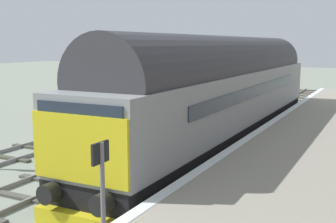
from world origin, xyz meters
The scene contains 7 objects.
ground_plane centered at (0.00, 0.00, 0.00)m, with size 140.00×140.00×0.00m, color gray.
track_main centered at (0.00, 0.00, 0.06)m, with size 2.50×60.00×0.15m.
track_adjacent_west centered at (-3.22, 0.00, 0.06)m, with size 2.50×60.00×0.15m.
track_adjacent_far_west centered at (-6.80, 0.00, 0.06)m, with size 2.50×60.00×0.15m.
station_platform centered at (3.60, 0.00, 0.50)m, with size 4.00×44.00×1.01m.
diesel_locomotive centered at (0.00, 4.97, 2.49)m, with size 2.74×19.91×4.68m.
platform_number_sign centered at (1.98, -6.65, 2.19)m, with size 0.10×0.44×1.77m.
Camera 1 is at (6.10, -12.28, 4.38)m, focal length 46.09 mm.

